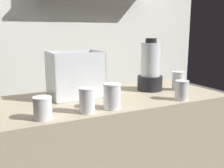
{
  "coord_description": "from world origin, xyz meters",
  "views": [
    {
      "loc": [
        -0.71,
        -1.42,
        1.3
      ],
      "look_at": [
        0.0,
        0.0,
        0.98
      ],
      "focal_mm": 41.8,
      "sensor_mm": 36.0,
      "label": 1
    }
  ],
  "objects_px": {
    "juice_cup_carrot_right": "(182,91)",
    "juice_cup_carrot_far_right": "(178,82)",
    "carrot_display_bin": "(75,83)",
    "juice_cup_carrot_left": "(87,102)",
    "blender_pitcher": "(150,69)",
    "juice_cup_carrot_far_left": "(43,109)",
    "juice_cup_carrot_middle": "(112,98)"
  },
  "relations": [
    {
      "from": "carrot_display_bin",
      "to": "juice_cup_carrot_far_left",
      "type": "distance_m",
      "value": 0.44
    },
    {
      "from": "carrot_display_bin",
      "to": "juice_cup_carrot_left",
      "type": "distance_m",
      "value": 0.35
    },
    {
      "from": "carrot_display_bin",
      "to": "juice_cup_carrot_middle",
      "type": "relative_size",
      "value": 2.33
    },
    {
      "from": "juice_cup_carrot_right",
      "to": "carrot_display_bin",
      "type": "bearing_deg",
      "value": 146.61
    },
    {
      "from": "juice_cup_carrot_far_left",
      "to": "juice_cup_carrot_right",
      "type": "bearing_deg",
      "value": -1.3
    },
    {
      "from": "carrot_display_bin",
      "to": "juice_cup_carrot_left",
      "type": "height_order",
      "value": "carrot_display_bin"
    },
    {
      "from": "juice_cup_carrot_right",
      "to": "blender_pitcher",
      "type": "bearing_deg",
      "value": 93.59
    },
    {
      "from": "juice_cup_carrot_middle",
      "to": "juice_cup_carrot_right",
      "type": "xyz_separation_m",
      "value": [
        0.45,
        -0.02,
        -0.01
      ]
    },
    {
      "from": "juice_cup_carrot_far_left",
      "to": "juice_cup_carrot_far_right",
      "type": "distance_m",
      "value": 0.99
    },
    {
      "from": "juice_cup_carrot_far_left",
      "to": "juice_cup_carrot_far_right",
      "type": "height_order",
      "value": "juice_cup_carrot_far_right"
    },
    {
      "from": "carrot_display_bin",
      "to": "blender_pitcher",
      "type": "relative_size",
      "value": 0.88
    },
    {
      "from": "juice_cup_carrot_left",
      "to": "juice_cup_carrot_far_right",
      "type": "bearing_deg",
      "value": 14.69
    },
    {
      "from": "juice_cup_carrot_right",
      "to": "juice_cup_carrot_far_right",
      "type": "bearing_deg",
      "value": 53.46
    },
    {
      "from": "juice_cup_carrot_middle",
      "to": "carrot_display_bin",
      "type": "bearing_deg",
      "value": 105.44
    },
    {
      "from": "juice_cup_carrot_far_left",
      "to": "juice_cup_carrot_left",
      "type": "bearing_deg",
      "value": -0.18
    },
    {
      "from": "juice_cup_carrot_far_left",
      "to": "juice_cup_carrot_left",
      "type": "relative_size",
      "value": 0.84
    },
    {
      "from": "blender_pitcher",
      "to": "juice_cup_carrot_right",
      "type": "bearing_deg",
      "value": -86.41
    },
    {
      "from": "juice_cup_carrot_far_left",
      "to": "juice_cup_carrot_right",
      "type": "height_order",
      "value": "juice_cup_carrot_right"
    },
    {
      "from": "blender_pitcher",
      "to": "juice_cup_carrot_left",
      "type": "height_order",
      "value": "blender_pitcher"
    },
    {
      "from": "juice_cup_carrot_middle",
      "to": "juice_cup_carrot_right",
      "type": "height_order",
      "value": "juice_cup_carrot_middle"
    },
    {
      "from": "juice_cup_carrot_far_left",
      "to": "juice_cup_carrot_middle",
      "type": "bearing_deg",
      "value": 0.58
    },
    {
      "from": "carrot_display_bin",
      "to": "juice_cup_carrot_far_left",
      "type": "height_order",
      "value": "carrot_display_bin"
    },
    {
      "from": "carrot_display_bin",
      "to": "juice_cup_carrot_far_right",
      "type": "relative_size",
      "value": 2.43
    },
    {
      "from": "juice_cup_carrot_left",
      "to": "juice_cup_carrot_middle",
      "type": "relative_size",
      "value": 0.94
    },
    {
      "from": "juice_cup_carrot_left",
      "to": "juice_cup_carrot_far_right",
      "type": "relative_size",
      "value": 0.99
    },
    {
      "from": "juice_cup_carrot_left",
      "to": "juice_cup_carrot_right",
      "type": "bearing_deg",
      "value": -1.71
    },
    {
      "from": "blender_pitcher",
      "to": "juice_cup_carrot_far_right",
      "type": "height_order",
      "value": "blender_pitcher"
    },
    {
      "from": "juice_cup_carrot_far_left",
      "to": "juice_cup_carrot_left",
      "type": "xyz_separation_m",
      "value": [
        0.22,
        -0.0,
        0.01
      ]
    },
    {
      "from": "juice_cup_carrot_middle",
      "to": "blender_pitcher",
      "type": "bearing_deg",
      "value": 32.89
    },
    {
      "from": "carrot_display_bin",
      "to": "blender_pitcher",
      "type": "distance_m",
      "value": 0.53
    },
    {
      "from": "juice_cup_carrot_far_left",
      "to": "juice_cup_carrot_right",
      "type": "relative_size",
      "value": 0.92
    },
    {
      "from": "carrot_display_bin",
      "to": "juice_cup_carrot_middle",
      "type": "distance_m",
      "value": 0.35
    }
  ]
}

